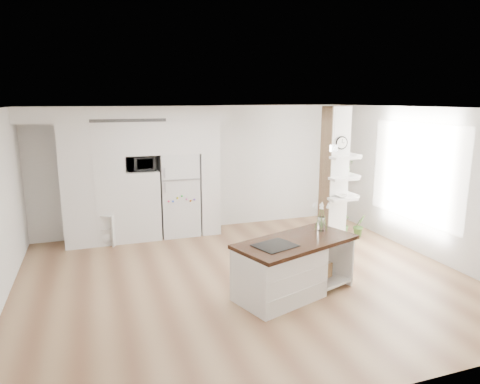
% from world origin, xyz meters
% --- Properties ---
extents(floor, '(7.00, 6.00, 0.01)m').
position_xyz_m(floor, '(0.00, 0.00, 0.00)').
color(floor, '#A27E57').
rests_on(floor, ground).
extents(room, '(7.04, 6.04, 2.72)m').
position_xyz_m(room, '(0.00, 0.00, 1.86)').
color(room, white).
rests_on(room, ground).
extents(cabinet_wall, '(4.00, 0.71, 2.70)m').
position_xyz_m(cabinet_wall, '(-1.45, 2.67, 1.51)').
color(cabinet_wall, white).
rests_on(cabinet_wall, floor).
extents(refrigerator, '(0.78, 0.69, 1.75)m').
position_xyz_m(refrigerator, '(-0.53, 2.68, 0.88)').
color(refrigerator, white).
rests_on(refrigerator, floor).
extents(column, '(0.69, 0.90, 2.70)m').
position_xyz_m(column, '(2.38, 1.13, 1.35)').
color(column, silver).
rests_on(column, floor).
extents(window, '(0.00, 2.40, 2.40)m').
position_xyz_m(window, '(3.48, 0.30, 1.50)').
color(window, white).
rests_on(window, room).
extents(pendant_light, '(0.12, 0.12, 0.10)m').
position_xyz_m(pendant_light, '(1.70, 0.15, 2.12)').
color(pendant_light, white).
rests_on(pendant_light, room).
extents(kitchen_island, '(2.01, 1.41, 1.39)m').
position_xyz_m(kitchen_island, '(0.34, -0.77, 0.43)').
color(kitchen_island, white).
rests_on(kitchen_island, floor).
extents(bookshelf, '(0.61, 0.50, 0.63)m').
position_xyz_m(bookshelf, '(-2.07, 2.49, 0.28)').
color(bookshelf, white).
rests_on(bookshelf, floor).
extents(floor_plant_a, '(0.29, 0.24, 0.48)m').
position_xyz_m(floor_plant_a, '(3.00, 1.26, 0.24)').
color(floor_plant_a, '#426D2B').
rests_on(floor_plant_a, floor).
extents(floor_plant_b, '(0.33, 0.33, 0.51)m').
position_xyz_m(floor_plant_b, '(2.70, 1.46, 0.26)').
color(floor_plant_b, '#426D2B').
rests_on(floor_plant_b, floor).
extents(microwave, '(0.54, 0.37, 0.30)m').
position_xyz_m(microwave, '(-1.27, 2.62, 1.57)').
color(microwave, '#2D2D2D').
rests_on(microwave, cabinet_wall).
extents(shelf_plant, '(0.27, 0.23, 0.30)m').
position_xyz_m(shelf_plant, '(2.63, 1.30, 1.52)').
color(shelf_plant, '#426D2B').
rests_on(shelf_plant, column).
extents(decor_bowl, '(0.22, 0.22, 0.05)m').
position_xyz_m(decor_bowl, '(2.30, 0.90, 1.00)').
color(decor_bowl, white).
rests_on(decor_bowl, column).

